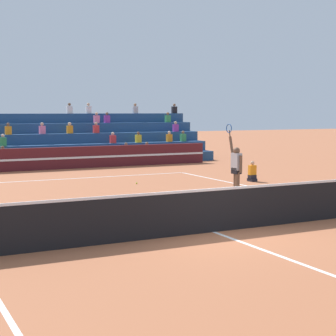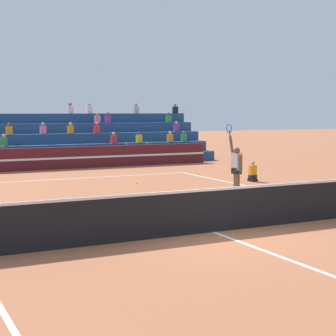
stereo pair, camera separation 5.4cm
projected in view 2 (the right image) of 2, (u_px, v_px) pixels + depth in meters
name	position (u px, v px, depth m)	size (l,w,h in m)	color
ground_plane	(213.00, 232.00, 13.41)	(120.00, 120.00, 0.00)	#AD603D
court_lines	(213.00, 232.00, 13.41)	(11.10, 23.90, 0.01)	white
tennis_net	(213.00, 210.00, 13.35)	(12.00, 0.10, 1.10)	#2D6B38
sponsor_banner_wall	(44.00, 159.00, 27.65)	(18.00, 0.26, 1.10)	#51191E
bleacher_stand	(27.00, 145.00, 30.98)	(20.55, 4.75, 3.38)	navy
ball_kid_courtside	(253.00, 173.00, 23.09)	(0.30, 0.36, 0.84)	black
tennis_player	(236.00, 169.00, 18.34)	(0.34, 0.91, 2.50)	brown
tennis_ball	(137.00, 183.00, 22.28)	(0.07, 0.07, 0.07)	#C6DB33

